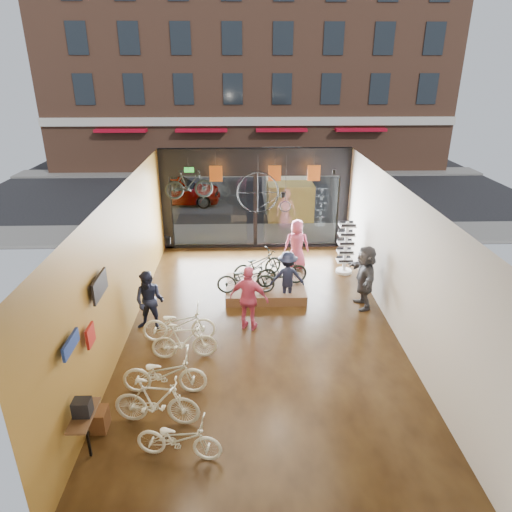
{
  "coord_description": "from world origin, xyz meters",
  "views": [
    {
      "loc": [
        -0.46,
        -10.59,
        6.54
      ],
      "look_at": [
        -0.11,
        1.4,
        1.51
      ],
      "focal_mm": 32.0,
      "sensor_mm": 36.0,
      "label": 1
    }
  ],
  "objects_px": {
    "floor_bike_0": "(179,438)",
    "display_bike_left": "(246,279)",
    "customer_1": "(150,301)",
    "hung_bike": "(189,184)",
    "penny_farthing": "(267,194)",
    "display_bike_right": "(257,265)",
    "box_truck": "(287,184)",
    "customer_2": "(249,299)",
    "customer_5": "(365,277)",
    "sunglasses_rack": "(346,248)",
    "floor_bike_4": "(179,324)",
    "display_platform": "(265,289)",
    "floor_bike_3": "(184,341)",
    "display_bike_mid": "(282,271)",
    "street_car": "(175,189)",
    "floor_bike_2": "(165,373)",
    "floor_bike_1": "(157,402)",
    "customer_3": "(287,277)",
    "customer_4": "(297,244)"
  },
  "relations": [
    {
      "from": "box_truck",
      "to": "display_bike_left",
      "type": "height_order",
      "value": "box_truck"
    },
    {
      "from": "floor_bike_3",
      "to": "hung_bike",
      "type": "distance_m",
      "value": 6.03
    },
    {
      "from": "floor_bike_3",
      "to": "floor_bike_0",
      "type": "bearing_deg",
      "value": -178.55
    },
    {
      "from": "floor_bike_1",
      "to": "customer_3",
      "type": "bearing_deg",
      "value": -23.42
    },
    {
      "from": "customer_2",
      "to": "hung_bike",
      "type": "relative_size",
      "value": 1.14
    },
    {
      "from": "customer_1",
      "to": "display_bike_mid",
      "type": "bearing_deg",
      "value": 38.47
    },
    {
      "from": "customer_4",
      "to": "sunglasses_rack",
      "type": "height_order",
      "value": "sunglasses_rack"
    },
    {
      "from": "floor_bike_4",
      "to": "customer_1",
      "type": "relative_size",
      "value": 1.11
    },
    {
      "from": "penny_farthing",
      "to": "display_bike_right",
      "type": "bearing_deg",
      "value": -100.71
    },
    {
      "from": "floor_bike_0",
      "to": "display_bike_left",
      "type": "bearing_deg",
      "value": -2.61
    },
    {
      "from": "customer_2",
      "to": "customer_5",
      "type": "distance_m",
      "value": 3.52
    },
    {
      "from": "customer_5",
      "to": "penny_farthing",
      "type": "bearing_deg",
      "value": -144.57
    },
    {
      "from": "floor_bike_4",
      "to": "display_platform",
      "type": "bearing_deg",
      "value": -44.61
    },
    {
      "from": "customer_5",
      "to": "sunglasses_rack",
      "type": "relative_size",
      "value": 1.04
    },
    {
      "from": "display_bike_left",
      "to": "sunglasses_rack",
      "type": "distance_m",
      "value": 3.9
    },
    {
      "from": "display_bike_mid",
      "to": "floor_bike_4",
      "type": "bearing_deg",
      "value": 116.37
    },
    {
      "from": "customer_3",
      "to": "hung_bike",
      "type": "distance_m",
      "value": 4.6
    },
    {
      "from": "display_bike_mid",
      "to": "hung_bike",
      "type": "bearing_deg",
      "value": 37.52
    },
    {
      "from": "customer_2",
      "to": "floor_bike_0",
      "type": "bearing_deg",
      "value": 92.76
    },
    {
      "from": "floor_bike_3",
      "to": "sunglasses_rack",
      "type": "height_order",
      "value": "sunglasses_rack"
    },
    {
      "from": "display_platform",
      "to": "customer_1",
      "type": "relative_size",
      "value": 1.44
    },
    {
      "from": "floor_bike_1",
      "to": "customer_5",
      "type": "relative_size",
      "value": 0.91
    },
    {
      "from": "display_bike_left",
      "to": "display_bike_mid",
      "type": "distance_m",
      "value": 1.19
    },
    {
      "from": "display_bike_right",
      "to": "penny_farthing",
      "type": "relative_size",
      "value": 0.96
    },
    {
      "from": "customer_4",
      "to": "penny_farthing",
      "type": "xyz_separation_m",
      "value": [
        -1.02,
        0.57,
        1.63
      ]
    },
    {
      "from": "display_bike_left",
      "to": "customer_1",
      "type": "xyz_separation_m",
      "value": [
        -2.54,
        -1.45,
        0.08
      ]
    },
    {
      "from": "display_platform",
      "to": "sunglasses_rack",
      "type": "xyz_separation_m",
      "value": [
        2.76,
        1.46,
        0.76
      ]
    },
    {
      "from": "street_car",
      "to": "floor_bike_2",
      "type": "xyz_separation_m",
      "value": [
        1.69,
        -14.55,
        -0.29
      ]
    },
    {
      "from": "box_truck",
      "to": "hung_bike",
      "type": "distance_m",
      "value": 8.01
    },
    {
      "from": "sunglasses_rack",
      "to": "floor_bike_2",
      "type": "bearing_deg",
      "value": -125.21
    },
    {
      "from": "display_platform",
      "to": "penny_farthing",
      "type": "height_order",
      "value": "penny_farthing"
    },
    {
      "from": "customer_5",
      "to": "penny_farthing",
      "type": "xyz_separation_m",
      "value": [
        -2.66,
        3.38,
        1.56
      ]
    },
    {
      "from": "box_truck",
      "to": "floor_bike_1",
      "type": "bearing_deg",
      "value": -104.83
    },
    {
      "from": "box_truck",
      "to": "customer_2",
      "type": "bearing_deg",
      "value": -100.18
    },
    {
      "from": "display_bike_left",
      "to": "hung_bike",
      "type": "xyz_separation_m",
      "value": [
        -1.83,
        2.71,
        2.18
      ]
    },
    {
      "from": "customer_1",
      "to": "hung_bike",
      "type": "xyz_separation_m",
      "value": [
        0.71,
        4.16,
        2.09
      ]
    },
    {
      "from": "floor_bike_2",
      "to": "customer_5",
      "type": "relative_size",
      "value": 0.96
    },
    {
      "from": "customer_2",
      "to": "hung_bike",
      "type": "bearing_deg",
      "value": -45.96
    },
    {
      "from": "display_bike_left",
      "to": "floor_bike_3",
      "type": "bearing_deg",
      "value": 151.11
    },
    {
      "from": "display_bike_mid",
      "to": "customer_1",
      "type": "distance_m",
      "value": 4.11
    },
    {
      "from": "display_bike_mid",
      "to": "display_bike_left",
      "type": "bearing_deg",
      "value": 97.26
    },
    {
      "from": "customer_4",
      "to": "customer_2",
      "type": "bearing_deg",
      "value": 70.65
    },
    {
      "from": "floor_bike_0",
      "to": "customer_1",
      "type": "height_order",
      "value": "customer_1"
    },
    {
      "from": "hung_bike",
      "to": "display_bike_left",
      "type": "bearing_deg",
      "value": -158.87
    },
    {
      "from": "display_platform",
      "to": "street_car",
      "type": "bearing_deg",
      "value": 112.09
    },
    {
      "from": "floor_bike_2",
      "to": "customer_1",
      "type": "distance_m",
      "value": 2.72
    },
    {
      "from": "box_truck",
      "to": "customer_2",
      "type": "height_order",
      "value": "box_truck"
    },
    {
      "from": "penny_farthing",
      "to": "customer_3",
      "type": "bearing_deg",
      "value": -80.97
    },
    {
      "from": "hung_bike",
      "to": "floor_bike_2",
      "type": "bearing_deg",
      "value": 167.56
    },
    {
      "from": "floor_bike_3",
      "to": "customer_4",
      "type": "bearing_deg",
      "value": -35.33
    }
  ]
}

